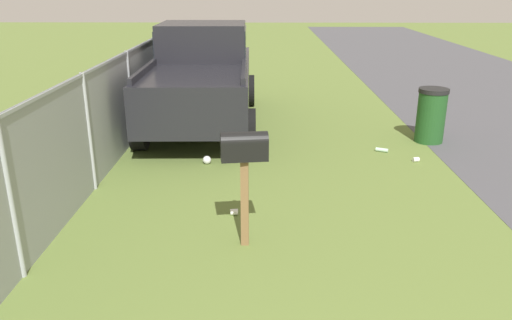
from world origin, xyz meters
TOP-DOWN VIEW (x-y plane):
  - mailbox at (4.93, 1.45)m, footprint 0.27×0.54m
  - pickup_truck at (10.42, 2.55)m, footprint 5.35×2.36m
  - trash_bin at (9.02, -1.96)m, footprint 0.56×0.56m
  - fence_section at (8.95, 3.75)m, footprint 14.31×0.07m
  - litter_bottle_midfield_a at (8.38, -0.92)m, footprint 0.16×0.23m
  - litter_cup_by_mailbox at (7.84, -1.39)m, footprint 0.10×0.12m
  - litter_cup_far_scatter at (5.71, 1.62)m, footprint 0.09×0.11m
  - litter_bag_near_hydrant at (7.69, 2.19)m, footprint 0.14×0.14m

SIDE VIEW (x-z plane):
  - litter_bottle_midfield_a at x=8.38m, z-range 0.00..0.07m
  - litter_cup_by_mailbox at x=7.84m, z-range 0.00..0.08m
  - litter_cup_far_scatter at x=5.71m, z-range 0.00..0.08m
  - litter_bag_near_hydrant at x=7.69m, z-range 0.00..0.14m
  - trash_bin at x=9.02m, z-range 0.00..1.04m
  - fence_section at x=8.95m, z-range 0.07..1.80m
  - mailbox at x=4.93m, z-range 0.42..1.79m
  - pickup_truck at x=10.42m, z-range 0.06..2.15m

